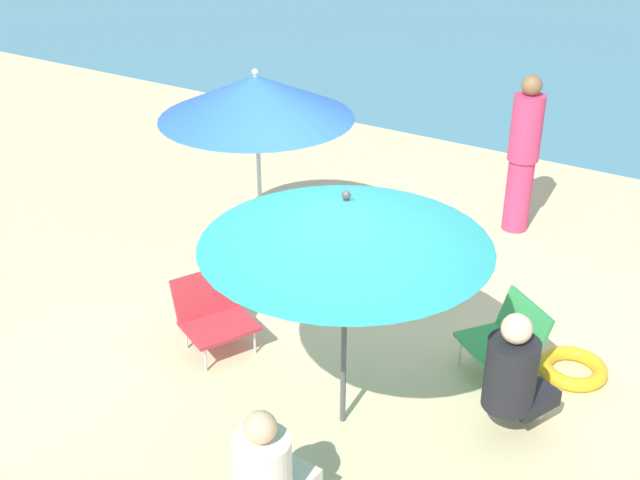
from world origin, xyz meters
TOP-DOWN VIEW (x-y plane):
  - ground_plane at (0.00, 0.00)m, footprint 40.00×40.00m
  - umbrella_blue at (-1.51, 0.86)m, footprint 1.75×1.75m
  - umbrella_teal at (0.32, -0.70)m, footprint 1.90×1.90m
  - beach_chair_a at (-0.16, 1.24)m, footprint 0.63×0.61m
  - beach_chair_b at (-1.05, -0.44)m, footprint 0.72×0.72m
  - beach_chair_c at (1.10, 0.45)m, footprint 0.74×0.74m
  - person_a at (1.36, -0.19)m, footprint 0.48×0.58m
  - person_b at (0.30, 2.93)m, footprint 0.32×0.32m
  - person_c at (0.43, -1.78)m, footprint 0.37×0.57m
  - swim_ring at (1.56, 0.71)m, footprint 0.53×0.53m

SIDE VIEW (x-z plane):
  - ground_plane at x=0.00m, z-range 0.00..0.00m
  - swim_ring at x=1.56m, z-range 0.00..0.11m
  - beach_chair_b at x=-1.05m, z-range 0.02..0.62m
  - beach_chair_a at x=-0.16m, z-range 0.01..0.66m
  - beach_chair_c at x=1.10m, z-range 0.04..0.65m
  - person_c at x=0.43m, z-range 0.00..0.90m
  - person_a at x=1.36m, z-range 0.00..0.99m
  - person_b at x=0.30m, z-range 0.01..1.67m
  - umbrella_teal at x=0.32m, z-range 0.68..2.49m
  - umbrella_blue at x=-1.51m, z-range 0.72..2.66m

